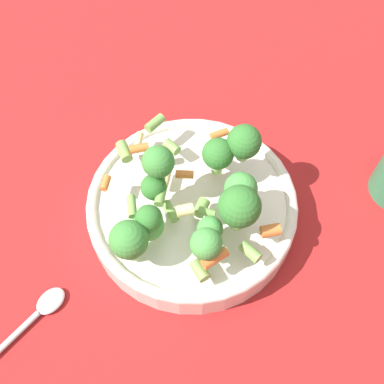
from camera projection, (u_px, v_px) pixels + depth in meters
ground_plane at (192, 216)px, 0.58m from camera, size 3.00×3.00×0.00m
bowl at (192, 207)px, 0.56m from camera, size 0.26×0.26×0.04m
pasta_salad at (196, 196)px, 0.49m from camera, size 0.21×0.22×0.08m
spoon at (19, 331)px, 0.50m from camera, size 0.19×0.09×0.01m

